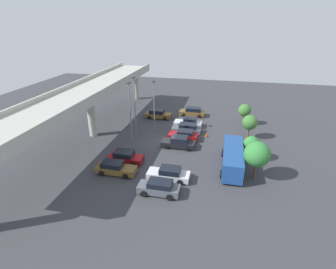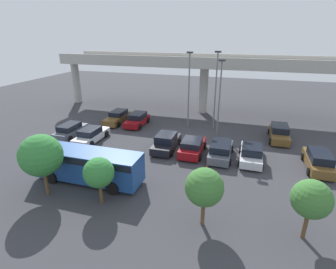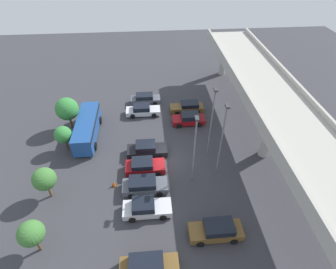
{
  "view_description": "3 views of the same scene",
  "coord_description": "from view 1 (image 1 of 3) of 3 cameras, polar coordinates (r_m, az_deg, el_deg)",
  "views": [
    {
      "loc": [
        -34.6,
        -8.05,
        17.09
      ],
      "look_at": [
        -0.17,
        -0.34,
        1.37
      ],
      "focal_mm": 28.0,
      "sensor_mm": 36.0,
      "label": 1
    },
    {
      "loc": [
        5.93,
        -25.13,
        11.0
      ],
      "look_at": [
        -1.63,
        -0.27,
        0.83
      ],
      "focal_mm": 28.0,
      "sensor_mm": 36.0,
      "label": 2
    },
    {
      "loc": [
        21.72,
        -1.48,
        22.26
      ],
      "look_at": [
        -2.32,
        0.51,
        1.98
      ],
      "focal_mm": 28.0,
      "sensor_mm": 36.0,
      "label": 3
    }
  ],
  "objects": [
    {
      "name": "ground_plane",
      "position": [
        39.42,
        -0.42,
        -1.67
      ],
      "size": [
        90.38,
        90.38,
        0.0
      ],
      "primitive_type": "plane",
      "color": "#38383D"
    },
    {
      "name": "highway_overpass",
      "position": [
        41.23,
        -16.89,
        8.45
      ],
      "size": [
        43.38,
        6.53,
        8.08
      ],
      "color": "#ADAAA0",
      "rests_on": "ground_plane"
    },
    {
      "name": "parked_car_0",
      "position": [
        28.14,
        -1.96,
        -11.47
      ],
      "size": [
        1.97,
        4.43,
        1.56
      ],
      "rotation": [
        0.0,
        0.0,
        1.57
      ],
      "color": "#515660",
      "rests_on": "ground_plane"
    },
    {
      "name": "parked_car_1",
      "position": [
        32.07,
        -11.42,
        -7.19
      ],
      "size": [
        2.01,
        4.81,
        1.52
      ],
      "rotation": [
        0.0,
        0.0,
        -1.57
      ],
      "color": "brown",
      "rests_on": "ground_plane"
    },
    {
      "name": "parked_car_2",
      "position": [
        34.25,
        -9.26,
        -4.84
      ],
      "size": [
        2.16,
        4.42,
        1.55
      ],
      "rotation": [
        0.0,
        0.0,
        -1.57
      ],
      "color": "maroon",
      "rests_on": "ground_plane"
    },
    {
      "name": "parked_car_3",
      "position": [
        37.62,
        2.32,
        -1.74
      ],
      "size": [
        2.17,
        4.77,
        1.65
      ],
      "rotation": [
        0.0,
        0.0,
        1.57
      ],
      "color": "black",
      "rests_on": "ground_plane"
    },
    {
      "name": "parked_car_4",
      "position": [
        40.01,
        3.43,
        -0.15
      ],
      "size": [
        2.19,
        4.38,
        1.54
      ],
      "rotation": [
        0.0,
        0.0,
        1.57
      ],
      "color": "maroon",
      "rests_on": "ground_plane"
    },
    {
      "name": "parked_car_5",
      "position": [
        42.44,
        4.13,
        1.31
      ],
      "size": [
        2.17,
        4.66,
        1.55
      ],
      "rotation": [
        0.0,
        0.0,
        1.57
      ],
      "color": "#515660",
      "rests_on": "ground_plane"
    },
    {
      "name": "parked_car_6",
      "position": [
        44.98,
        4.49,
        2.61
      ],
      "size": [
        2.14,
        4.68,
        1.59
      ],
      "rotation": [
        0.0,
        0.0,
        1.57
      ],
      "color": "silver",
      "rests_on": "ground_plane"
    },
    {
      "name": "parked_car_7",
      "position": [
        48.77,
        -2.23,
        4.45
      ],
      "size": [
        2.1,
        4.81,
        1.63
      ],
      "rotation": [
        0.0,
        0.0,
        -1.57
      ],
      "color": "brown",
      "rests_on": "ground_plane"
    },
    {
      "name": "parked_car_8",
      "position": [
        50.1,
        5.34,
        4.92
      ],
      "size": [
        2.05,
        4.75,
        1.64
      ],
      "rotation": [
        0.0,
        0.0,
        1.57
      ],
      "color": "brown",
      "rests_on": "ground_plane"
    },
    {
      "name": "parked_car_9",
      "position": [
        30.41,
        0.19,
        -8.57
      ],
      "size": [
        2.08,
        4.88,
        1.51
      ],
      "rotation": [
        0.0,
        0.0,
        1.57
      ],
      "color": "silver",
      "rests_on": "ground_plane"
    },
    {
      "name": "shuttle_bus",
      "position": [
        33.24,
        13.91,
        -4.67
      ],
      "size": [
        8.54,
        2.67,
        2.53
      ],
      "rotation": [
        0.0,
        0.0,
        3.14
      ],
      "color": "#1E478C",
      "rests_on": "ground_plane"
    },
    {
      "name": "lamp_post_near_aisle",
      "position": [
        38.28,
        -8.25,
        5.67
      ],
      "size": [
        0.7,
        0.35,
        8.98
      ],
      "color": "slate",
      "rests_on": "ground_plane"
    },
    {
      "name": "lamp_post_mid_lot",
      "position": [
        41.14,
        -3.05,
        6.79
      ],
      "size": [
        0.7,
        0.35,
        8.46
      ],
      "color": "slate",
      "rests_on": "ground_plane"
    },
    {
      "name": "lamp_post_by_overpass",
      "position": [
        41.17,
        -7.24,
        7.11
      ],
      "size": [
        0.7,
        0.35,
        9.08
      ],
      "color": "slate",
      "rests_on": "ground_plane"
    },
    {
      "name": "tree_front_left",
      "position": [
        31.08,
        18.84,
        -4.11
      ],
      "size": [
        2.94,
        2.94,
        4.59
      ],
      "color": "brown",
      "rests_on": "ground_plane"
    },
    {
      "name": "tree_front_centre",
      "position": [
        35.19,
        17.73,
        -2.0
      ],
      "size": [
        2.07,
        2.07,
        3.38
      ],
      "color": "brown",
      "rests_on": "ground_plane"
    },
    {
      "name": "tree_front_right",
      "position": [
        41.57,
        17.38,
        2.51
      ],
      "size": [
        2.29,
        2.29,
        3.78
      ],
      "color": "brown",
      "rests_on": "ground_plane"
    },
    {
      "name": "tree_front_far_right",
      "position": [
        46.9,
        16.34,
        5.06
      ],
      "size": [
        2.15,
        2.15,
        3.71
      ],
      "color": "brown",
      "rests_on": "ground_plane"
    },
    {
      "name": "traffic_cone",
      "position": [
        41.59,
        8.36,
        -0.01
      ],
      "size": [
        0.44,
        0.44,
        0.7
      ],
      "color": "black",
      "rests_on": "ground_plane"
    }
  ]
}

